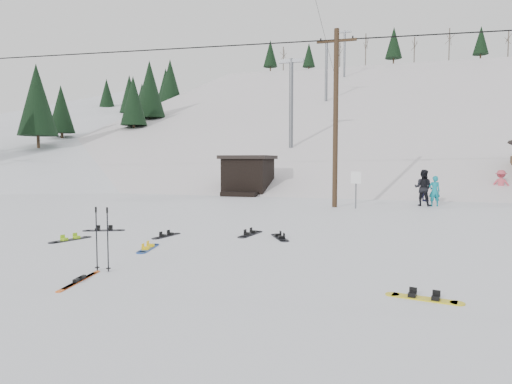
% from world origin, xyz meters
% --- Properties ---
extents(ground, '(200.00, 200.00, 0.00)m').
position_xyz_m(ground, '(0.00, 0.00, 0.00)').
color(ground, silver).
rests_on(ground, ground).
extents(ski_slope, '(60.00, 85.24, 65.97)m').
position_xyz_m(ski_slope, '(0.00, 55.00, -12.00)').
color(ski_slope, silver).
rests_on(ski_slope, ground).
extents(ridge_left, '(47.54, 95.03, 58.38)m').
position_xyz_m(ridge_left, '(-36.00, 48.00, -11.00)').
color(ridge_left, silver).
rests_on(ridge_left, ground).
extents(treeline_left, '(20.00, 64.00, 10.00)m').
position_xyz_m(treeline_left, '(-34.00, 40.00, 0.00)').
color(treeline_left, black).
rests_on(treeline_left, ground).
extents(treeline_crest, '(50.00, 6.00, 10.00)m').
position_xyz_m(treeline_crest, '(0.00, 86.00, 0.00)').
color(treeline_crest, black).
rests_on(treeline_crest, ski_slope).
extents(utility_pole, '(2.00, 0.26, 9.00)m').
position_xyz_m(utility_pole, '(2.00, 14.00, 4.68)').
color(utility_pole, '#3A2819').
rests_on(utility_pole, ground).
extents(trail_sign, '(0.50, 0.09, 1.85)m').
position_xyz_m(trail_sign, '(3.10, 13.58, 1.27)').
color(trail_sign, '#595B60').
rests_on(trail_sign, ground).
extents(lift_hut, '(3.40, 4.10, 2.75)m').
position_xyz_m(lift_hut, '(-5.00, 20.94, 1.36)').
color(lift_hut, black).
rests_on(lift_hut, ground).
extents(lift_tower_near, '(2.20, 0.36, 8.00)m').
position_xyz_m(lift_tower_near, '(-4.00, 30.00, 7.86)').
color(lift_tower_near, '#595B60').
rests_on(lift_tower_near, ski_slope).
extents(lift_tower_mid, '(2.20, 0.36, 8.00)m').
position_xyz_m(lift_tower_mid, '(-4.00, 50.00, 14.36)').
color(lift_tower_mid, '#595B60').
rests_on(lift_tower_mid, ski_slope).
extents(lift_tower_far, '(2.20, 0.36, 8.00)m').
position_xyz_m(lift_tower_far, '(-4.00, 70.00, 20.86)').
color(lift_tower_far, '#595B60').
rests_on(lift_tower_far, ski_slope).
extents(hero_snowboard, '(0.50, 1.37, 0.10)m').
position_xyz_m(hero_snowboard, '(-1.37, 1.32, 0.03)').
color(hero_snowboard, '#1842A0').
rests_on(hero_snowboard, ground).
extents(hero_skis, '(0.38, 1.58, 0.08)m').
position_xyz_m(hero_skis, '(-0.93, -2.03, 0.02)').
color(hero_skis, '#C64E14').
rests_on(hero_skis, ground).
extents(ski_poles, '(0.39, 0.10, 1.40)m').
position_xyz_m(ski_poles, '(-1.01, -1.16, 0.72)').
color(ski_poles, black).
rests_on(ski_poles, ground).
extents(board_scatter_a, '(1.34, 0.71, 0.10)m').
position_xyz_m(board_scatter_a, '(-4.48, 3.69, 0.03)').
color(board_scatter_a, black).
rests_on(board_scatter_a, ground).
extents(board_scatter_b, '(0.42, 1.31, 0.09)m').
position_xyz_m(board_scatter_b, '(-1.89, 3.32, 0.02)').
color(board_scatter_b, black).
rests_on(board_scatter_b, ground).
extents(board_scatter_c, '(0.58, 1.40, 0.10)m').
position_xyz_m(board_scatter_c, '(-4.32, 1.83, 0.03)').
color(board_scatter_c, black).
rests_on(board_scatter_c, ground).
extents(board_scatter_d, '(0.85, 1.32, 0.10)m').
position_xyz_m(board_scatter_d, '(1.63, 4.06, 0.03)').
color(board_scatter_d, black).
rests_on(board_scatter_d, ground).
extents(board_scatter_e, '(1.30, 0.45, 0.09)m').
position_xyz_m(board_scatter_e, '(5.57, -1.24, 0.02)').
color(board_scatter_e, yellow).
rests_on(board_scatter_e, ground).
extents(board_scatter_f, '(0.43, 1.53, 0.11)m').
position_xyz_m(board_scatter_f, '(0.56, 4.40, 0.03)').
color(board_scatter_f, black).
rests_on(board_scatter_f, ground).
extents(skier_teal, '(0.65, 0.50, 1.59)m').
position_xyz_m(skier_teal, '(6.93, 15.96, 0.80)').
color(skier_teal, '#0E7E8D').
rests_on(skier_teal, ground).
extents(skier_dark, '(1.10, 0.97, 1.92)m').
position_xyz_m(skier_dark, '(6.37, 16.00, 0.96)').
color(skier_dark, black).
rests_on(skier_dark, ground).
extents(skier_pink, '(1.28, 0.89, 1.81)m').
position_xyz_m(skier_pink, '(11.18, 21.87, 0.90)').
color(skier_pink, '#C44553').
rests_on(skier_pink, ground).
extents(skier_navy, '(0.88, 0.88, 1.50)m').
position_xyz_m(skier_navy, '(6.64, 18.82, 0.75)').
color(skier_navy, '#18193D').
rests_on(skier_navy, ground).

